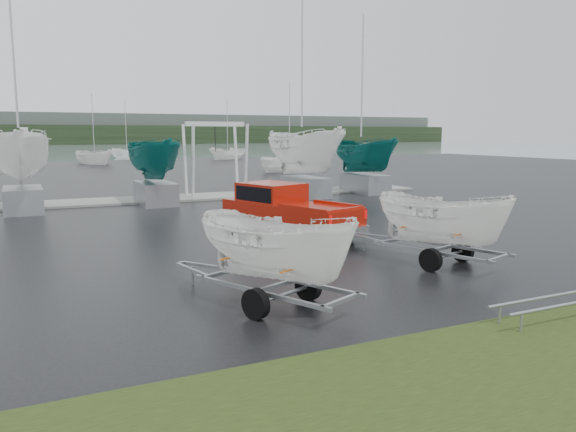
{
  "coord_description": "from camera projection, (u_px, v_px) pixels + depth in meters",
  "views": [
    {
      "loc": [
        -7.07,
        -16.61,
        3.51
      ],
      "look_at": [
        -0.36,
        -2.54,
        1.2
      ],
      "focal_mm": 35.0,
      "sensor_mm": 36.0,
      "label": 1
    }
  ],
  "objects": [
    {
      "name": "ground_plane",
      "position": [
        265.0,
        241.0,
        18.35
      ],
      "size": [
        120.0,
        120.0,
        0.0
      ],
      "primitive_type": "plane",
      "color": "black",
      "rests_on": "ground"
    },
    {
      "name": "trailer_hitched",
      "position": [
        444.0,
        175.0,
        14.68
      ],
      "size": [
        2.23,
        3.79,
        4.44
      ],
      "rotation": [
        0.0,
        0.0,
        0.31
      ],
      "color": "#92959A",
      "rests_on": "ground"
    },
    {
      "name": "treeline",
      "position": [
        44.0,
        135.0,
        169.71
      ],
      "size": [
        300.0,
        8.0,
        6.0
      ],
      "primitive_type": "cube",
      "color": "black",
      "rests_on": "ground"
    },
    {
      "name": "moored_boat_5",
      "position": [
        127.0,
        158.0,
        78.29
      ],
      "size": [
        3.18,
        3.21,
        11.22
      ],
      "rotation": [
        0.0,
        0.0,
        0.39
      ],
      "color": "white",
      "rests_on": "ground"
    },
    {
      "name": "moored_boat_2",
      "position": [
        289.0,
        171.0,
        51.85
      ],
      "size": [
        3.37,
        3.32,
        11.45
      ],
      "rotation": [
        0.0,
        0.0,
        1.9
      ],
      "color": "white",
      "rests_on": "ground"
    },
    {
      "name": "keelboat_2",
      "position": [
        306.0,
        119.0,
        30.61
      ],
      "size": [
        2.67,
        3.2,
        10.85
      ],
      "color": "#92959A",
      "rests_on": "ground"
    },
    {
      "name": "dock",
      "position": [
        169.0,
        198.0,
        29.95
      ],
      "size": [
        30.0,
        3.0,
        0.12
      ],
      "primitive_type": "cube",
      "color": "gray",
      "rests_on": "ground"
    },
    {
      "name": "moored_boat_3",
      "position": [
        228.0,
        159.0,
        75.75
      ],
      "size": [
        3.47,
        3.45,
        11.33
      ],
      "rotation": [
        0.0,
        0.0,
        5.23
      ],
      "color": "white",
      "rests_on": "ground"
    },
    {
      "name": "grass_verge",
      "position": [
        548.0,
        366.0,
        8.53
      ],
      "size": [
        40.0,
        40.0,
        0.0
      ],
      "primitive_type": "plane",
      "color": "black",
      "rests_on": "ground"
    },
    {
      "name": "trailer_parked",
      "position": [
        276.0,
        190.0,
        11.04
      ],
      "size": [
        2.54,
        3.77,
        4.41
      ],
      "rotation": [
        0.0,
        0.0,
        0.42
      ],
      "color": "#92959A",
      "rests_on": "ground"
    },
    {
      "name": "far_hill",
      "position": [
        43.0,
        128.0,
        176.56
      ],
      "size": [
        300.0,
        6.0,
        10.0
      ],
      "primitive_type": "cube",
      "color": "#4C5651",
      "rests_on": "ground"
    },
    {
      "name": "pickup_truck",
      "position": [
        284.0,
        209.0,
        19.31
      ],
      "size": [
        3.36,
        5.64,
        1.78
      ],
      "rotation": [
        0.0,
        0.0,
        0.31
      ],
      "color": "#981508",
      "rests_on": "ground"
    },
    {
      "name": "lake",
      "position": [
        60.0,
        152.0,
        107.64
      ],
      "size": [
        300.0,
        300.0,
        0.0
      ],
      "primitive_type": "plane",
      "color": "gray",
      "rests_on": "ground"
    },
    {
      "name": "boat_hoist",
      "position": [
        215.0,
        149.0,
        30.69
      ],
      "size": [
        3.3,
        2.18,
        4.12
      ],
      "color": "silver",
      "rests_on": "ground"
    },
    {
      "name": "moored_boat_1",
      "position": [
        95.0,
        164.0,
        64.21
      ],
      "size": [
        3.36,
        3.41,
        11.48
      ],
      "rotation": [
        0.0,
        0.0,
        0.34
      ],
      "color": "white",
      "rests_on": "ground"
    },
    {
      "name": "keelboat_3",
      "position": [
        366.0,
        136.0,
        32.75
      ],
      "size": [
        2.14,
        3.2,
        10.3
      ],
      "color": "#92959A",
      "rests_on": "ground"
    },
    {
      "name": "keelboat_1",
      "position": [
        153.0,
        136.0,
        27.39
      ],
      "size": [
        2.14,
        3.2,
        6.78
      ],
      "color": "#92959A",
      "rests_on": "ground"
    },
    {
      "name": "keelboat_0",
      "position": [
        18.0,
        120.0,
        24.58
      ],
      "size": [
        2.57,
        3.2,
        10.74
      ],
      "color": "#92959A",
      "rests_on": "ground"
    }
  ]
}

